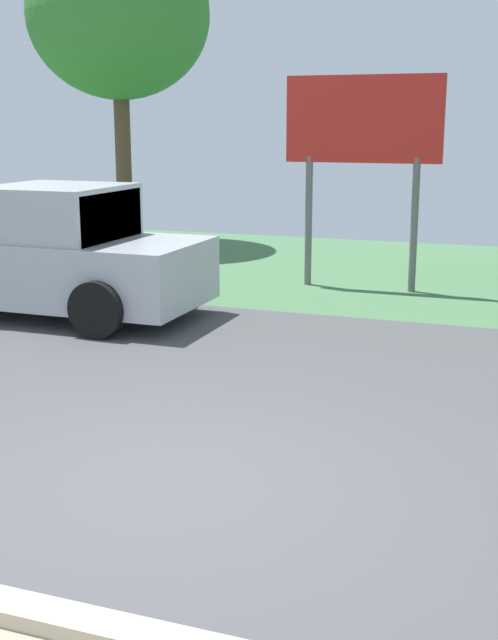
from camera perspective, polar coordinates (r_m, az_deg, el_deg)
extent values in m
cube|color=#4C4C4F|center=(8.43, 0.79, -6.00)|extent=(40.00, 8.00, 0.10)
cube|color=#4A764B|center=(15.97, 10.36, 3.10)|extent=(40.00, 8.00, 0.10)
cube|color=#B2AD9E|center=(5.14, -14.99, -18.79)|extent=(40.00, 0.24, 0.10)
cube|color=#ADB2BA|center=(12.66, -14.77, 3.56)|extent=(5.20, 2.00, 0.90)
cube|color=#ADB2BA|center=(12.28, -13.04, 6.91)|extent=(1.80, 1.84, 0.90)
cube|color=#2D3842|center=(11.84, -9.57, 6.83)|extent=(0.10, 1.70, 0.77)
cylinder|color=black|center=(12.71, -5.79, 2.61)|extent=(0.76, 0.28, 0.76)
cylinder|color=black|center=(10.99, -10.33, 0.74)|extent=(0.76, 0.28, 0.76)
cylinder|color=slate|center=(14.34, 4.11, 6.78)|extent=(0.12, 0.12, 2.20)
cylinder|color=slate|center=(13.95, 11.28, 6.37)|extent=(0.12, 0.12, 2.20)
cube|color=red|center=(14.02, 7.87, 13.50)|extent=(2.60, 0.10, 1.40)
cylinder|color=brown|center=(19.43, -8.61, 10.74)|extent=(0.36, 0.36, 3.78)
ellipsoid|color=#387F33|center=(19.55, -8.96, 20.04)|extent=(4.01, 4.01, 3.65)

